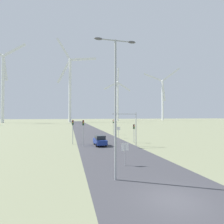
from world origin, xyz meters
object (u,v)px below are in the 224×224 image
Objects in this scene: streetlamp at (115,93)px; wind_turbine_center at (70,84)px; stop_sign_near at (125,150)px; wind_turbine_far_right at (163,95)px; traffic_light_post_mid_right at (113,124)px; traffic_light_post_mid_left at (83,127)px; traffic_light_mast_overhead at (128,122)px; traffic_light_post_near_left at (73,127)px; car_approaching at (100,140)px; traffic_light_post_near_right at (134,129)px; wind_turbine_left at (3,82)px; stop_sign_far at (119,130)px; wind_turbine_right at (118,97)px.

wind_turbine_center is at bearing 91.48° from streetlamp.
stop_sign_near is 0.04× the size of wind_turbine_far_right.
traffic_light_post_mid_right is at bearing 76.19° from streetlamp.
traffic_light_mast_overhead reaches higher than traffic_light_post_mid_left.
car_approaching is (4.70, -2.54, -2.38)m from traffic_light_post_near_left.
stop_sign_near is at bearing -114.22° from traffic_light_post_near_right.
wind_turbine_left reaches higher than stop_sign_near.
traffic_light_post_near_left is at bearing -124.91° from wind_turbine_far_right.
traffic_light_post_mid_right is at bearing -83.39° from wind_turbine_center.
wind_turbine_center is (-11.17, 108.95, 30.29)m from stop_sign_far.
wind_turbine_left is at bearing 118.10° from traffic_light_post_near_right.
streetlamp is 4.95× the size of stop_sign_near.
wind_turbine_center reaches higher than wind_turbine_right.
stop_sign_far is 7.55m from traffic_light_post_mid_right.
wind_turbine_left is at bearing 112.95° from stop_sign_near.
wind_turbine_center is 111.60m from wind_turbine_far_right.
traffic_light_post_near_right is 120.81m from wind_turbine_center.
wind_turbine_center is at bearing -0.15° from wind_turbine_left.
car_approaching is (-6.11, -9.42, -0.97)m from stop_sign_far.
wind_turbine_far_right reaches higher than traffic_light_post_near_right.
car_approaching is at bearing 155.98° from traffic_light_mast_overhead.
stop_sign_near is at bearing -105.28° from wind_turbine_right.
traffic_light_post_mid_right is 0.07× the size of wind_turbine_far_right.
wind_turbine_right is 0.97× the size of wind_turbine_far_right.
wind_turbine_center is at bearing -161.56° from wind_turbine_far_right.
wind_turbine_far_right reaches higher than stop_sign_near.
stop_sign_far is 13.25m from traffic_light_post_mid_left.
traffic_light_post_near_right is 0.86× the size of car_approaching.
traffic_light_post_near_left is 162.37m from wind_turbine_right.
car_approaching is 185.93m from wind_turbine_far_right.
streetlamp is at bearing -120.99° from wind_turbine_far_right.
traffic_light_post_near_right is at bearing -3.26° from traffic_light_post_near_left.
streetlamp is 16.21m from traffic_light_mast_overhead.
traffic_light_post_near_left is 11.87m from traffic_light_post_near_right.
wind_turbine_left reaches higher than streetlamp.
wind_turbine_center is 63.43m from wind_turbine_right.
traffic_light_post_mid_right reaches higher than car_approaching.
stop_sign_near is 30.43m from traffic_light_post_mid_right.
wind_turbine_left reaches higher than traffic_light_mast_overhead.
traffic_light_post_near_right is 10.33m from traffic_light_post_mid_left.
stop_sign_near is 0.03× the size of wind_turbine_center.
car_approaching is 134.19m from wind_turbine_left.
streetlamp reaches higher than traffic_light_post_mid_right.
wind_turbine_center is at bearing 95.98° from traffic_light_post_near_right.
wind_turbine_left is at bearing 121.31° from traffic_light_post_mid_right.
streetlamp is 21.04m from traffic_light_post_near_right.
traffic_light_post_mid_right is 0.06× the size of wind_turbine_center.
traffic_light_post_mid_right reaches higher than traffic_light_post_near_right.
wind_turbine_center is (50.08, -0.13, 0.88)m from wind_turbine_left.
traffic_light_post_near_right is 14.99m from traffic_light_post_mid_right.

